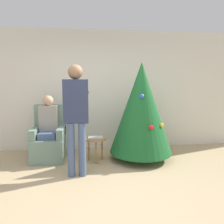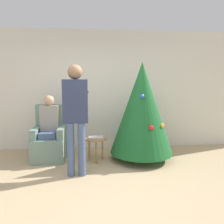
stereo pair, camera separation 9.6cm
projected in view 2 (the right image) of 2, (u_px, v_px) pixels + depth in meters
The scene contains 8 objects.
ground_plane at pixel (97, 194), 3.00m from camera, with size 14.00×14.00×0.00m, color tan.
wall_back at pixel (95, 90), 5.03m from camera, with size 8.00×0.06×2.70m.
christmas_tree at pixel (142, 108), 4.27m from camera, with size 1.23×1.23×1.92m.
armchair at pixel (50, 141), 4.39m from camera, with size 0.61×0.70×1.08m.
person_seated at pixel (49, 124), 4.31m from camera, with size 0.36×0.46×1.27m.
person_standing at pixel (76, 110), 3.52m from camera, with size 0.42×0.57×1.81m.
side_stool at pixel (96, 141), 4.24m from camera, with size 0.43×0.43×0.46m.
laptop at pixel (96, 137), 4.23m from camera, with size 0.28×0.21×0.02m.
Camera 2 is at (-0.05, -2.84, 1.50)m, focal length 35.00 mm.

